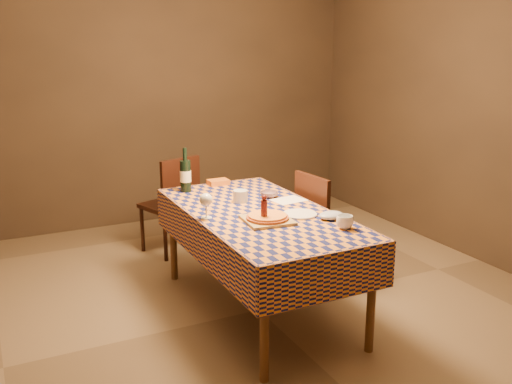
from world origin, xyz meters
TOP-DOWN VIEW (x-y plane):
  - room at (0.00, 0.00)m, footprint 5.00×5.10m
  - dining_table at (0.00, 0.00)m, footprint 0.94×1.84m
  - cutting_board at (-0.05, -0.23)m, footprint 0.33×0.33m
  - pizza at (-0.05, -0.23)m, footprint 0.30×0.30m
  - pepper_mill at (-0.09, -0.25)m, footprint 0.04×0.04m
  - bowl at (0.24, 0.30)m, footprint 0.15×0.15m
  - wine_glass at (-0.40, 0.01)m, footprint 0.09×0.09m
  - wine_bottle at (-0.28, 0.75)m, footprint 0.11×0.11m
  - deli_tub at (-0.02, 0.27)m, footprint 0.12×0.12m
  - takeout_container at (0.04, 0.84)m, footprint 0.17×0.12m
  - white_plate at (0.21, -0.21)m, footprint 0.30×0.30m
  - tumbler at (0.32, -0.59)m, footprint 0.14×0.14m
  - flour_patch at (0.33, 0.16)m, footprint 0.26×0.22m
  - flour_bag at (0.36, -0.38)m, footprint 0.18×0.14m
  - chair_far at (-0.18, 1.40)m, footprint 0.54×0.54m
  - chair_right at (0.68, 0.21)m, footprint 0.46×0.46m

SIDE VIEW (x-z plane):
  - chair_far at x=-0.18m, z-range 0.06..0.99m
  - chair_right at x=0.68m, z-range 0.06..0.99m
  - dining_table at x=0.00m, z-range 0.31..1.08m
  - flour_patch at x=0.33m, z-range 0.77..0.77m
  - white_plate at x=0.21m, z-range 0.77..0.78m
  - cutting_board at x=-0.05m, z-range 0.77..0.79m
  - takeout_container at x=0.04m, z-range 0.77..0.81m
  - bowl at x=0.24m, z-range 0.77..0.81m
  - flour_bag at x=0.36m, z-range 0.77..0.82m
  - pizza at x=-0.05m, z-range 0.79..0.82m
  - tumbler at x=0.32m, z-range 0.77..0.86m
  - deli_tub at x=-0.02m, z-range 0.77..0.86m
  - pepper_mill at x=-0.09m, z-range 0.76..0.95m
  - wine_glass at x=-0.40m, z-range 0.81..0.98m
  - wine_bottle at x=-0.28m, z-range 0.73..1.08m
  - room at x=0.00m, z-range 0.00..2.70m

